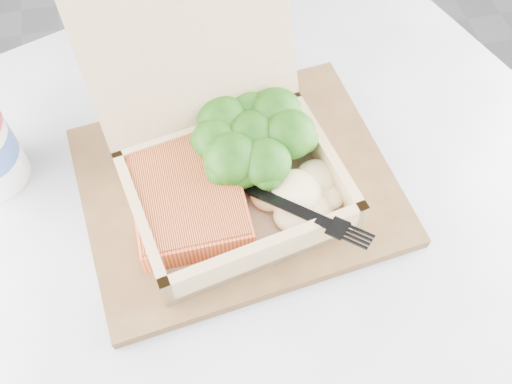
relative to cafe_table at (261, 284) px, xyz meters
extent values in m
cylinder|color=black|center=(0.00, 0.00, -0.51)|extent=(0.40, 0.40, 0.02)
cylinder|color=black|center=(0.00, 0.00, -0.19)|extent=(0.07, 0.07, 0.67)
cube|color=#B6B9C0|center=(0.00, 0.00, 0.16)|extent=(0.92, 0.92, 0.03)
cube|color=brown|center=(-0.02, 0.04, 0.19)|extent=(0.34, 0.28, 0.01)
cube|color=tan|center=(-0.02, 0.01, 0.20)|extent=(0.23, 0.19, 0.01)
cube|color=tan|center=(-0.12, 0.00, 0.21)|extent=(0.04, 0.15, 0.04)
cube|color=tan|center=(0.07, 0.03, 0.21)|extent=(0.04, 0.15, 0.04)
cube|color=tan|center=(-0.01, -0.06, 0.21)|extent=(0.20, 0.05, 0.04)
cube|color=tan|center=(-0.04, 0.08, 0.21)|extent=(0.20, 0.05, 0.04)
cube|color=tan|center=(-0.04, 0.12, 0.30)|extent=(0.21, 0.10, 0.15)
cube|color=orange|center=(-0.07, 0.02, 0.22)|extent=(0.11, 0.14, 0.03)
ellipsoid|color=beige|center=(0.03, 0.00, 0.22)|extent=(0.08, 0.07, 0.03)
cube|color=black|center=(-0.02, 0.02, 0.23)|extent=(0.08, 0.08, 0.02)
cube|color=black|center=(0.03, -0.04, 0.23)|extent=(0.04, 0.04, 0.01)
cube|color=white|center=(-0.09, 0.20, 0.18)|extent=(0.08, 0.15, 0.00)
camera|label=1|loc=(-0.07, -0.28, 0.69)|focal=40.00mm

